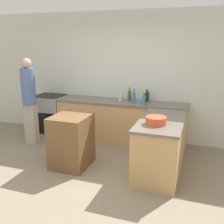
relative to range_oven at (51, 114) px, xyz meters
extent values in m
plane|color=gray|center=(1.70, -1.87, -0.45)|extent=(14.00, 14.00, 0.00)
cube|color=silver|center=(1.70, 0.34, 0.90)|extent=(8.00, 0.06, 2.70)
cube|color=tan|center=(1.70, 0.00, -0.02)|extent=(2.69, 0.61, 0.84)
cube|color=#6B6056|center=(1.70, 0.00, 0.42)|extent=(2.72, 0.64, 0.04)
cube|color=tan|center=(2.72, -1.03, -0.02)|extent=(0.66, 1.45, 0.84)
cube|color=#6B6056|center=(2.72, -1.03, 0.42)|extent=(0.69, 1.48, 0.04)
cube|color=#99999E|center=(0.00, 0.00, 0.00)|extent=(0.68, 0.61, 0.88)
cube|color=black|center=(0.00, -0.31, -0.14)|extent=(0.57, 0.01, 0.49)
cube|color=black|center=(0.00, 0.00, 0.44)|extent=(0.62, 0.56, 0.01)
cube|color=brown|center=(1.26, -1.35, 0.00)|extent=(0.60, 0.66, 0.89)
cylinder|color=#DB512D|center=(2.67, -1.32, 0.50)|extent=(0.31, 0.31, 0.12)
cylinder|color=silver|center=(1.68, 0.04, 0.51)|extent=(0.08, 0.08, 0.14)
cylinder|color=silver|center=(1.68, 0.04, 0.61)|extent=(0.04, 0.04, 0.06)
cylinder|color=#338CBF|center=(2.20, -0.09, 0.52)|extent=(0.07, 0.07, 0.16)
cylinder|color=#338CBF|center=(2.20, -0.09, 0.63)|extent=(0.03, 0.03, 0.06)
cylinder|color=#386BB7|center=(2.01, -0.10, 0.55)|extent=(0.06, 0.06, 0.22)
cylinder|color=#386BB7|center=(2.01, -0.10, 0.69)|extent=(0.03, 0.03, 0.08)
cylinder|color=black|center=(2.21, 0.17, 0.53)|extent=(0.09, 0.09, 0.18)
cylinder|color=black|center=(2.21, 0.17, 0.65)|extent=(0.04, 0.04, 0.07)
cylinder|color=#475B1E|center=(1.85, 0.13, 0.54)|extent=(0.07, 0.07, 0.20)
cylinder|color=#475B1E|center=(1.85, 0.13, 0.67)|extent=(0.03, 0.03, 0.08)
cube|color=#ADA38E|center=(-0.02, -0.71, -0.02)|extent=(0.25, 0.15, 0.85)
cylinder|color=#4C6699|center=(-0.02, -0.71, 0.76)|extent=(0.28, 0.28, 0.72)
sphere|color=tan|center=(-0.02, -0.71, 1.22)|extent=(0.20, 0.20, 0.20)
camera|label=1|loc=(3.29, -5.05, 1.63)|focal=42.00mm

